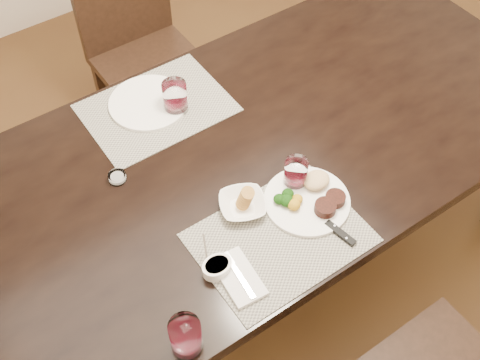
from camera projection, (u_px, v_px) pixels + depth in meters
ground_plane at (264, 258)px, 2.49m from camera, size 4.50×4.50×0.00m
dining_table at (271, 153)px, 1.96m from camera, size 2.00×1.00×0.75m
chair_far at (139, 42)px, 2.57m from camera, size 0.42×0.42×0.90m
placemat_near at (280, 238)px, 1.66m from camera, size 0.46×0.34×0.00m
placemat_far at (157, 108)px, 1.97m from camera, size 0.46×0.34×0.00m
dinner_plate at (311, 198)px, 1.73m from camera, size 0.25×0.25×0.04m
napkin_fork at (238, 277)px, 1.57m from camera, size 0.10×0.17×0.02m
steak_knife at (334, 227)px, 1.67m from camera, size 0.04×0.24×0.01m
cracker_bowl at (242, 204)px, 1.71m from camera, size 0.17×0.17×0.06m
sauce_ramekin at (217, 267)px, 1.58m from camera, size 0.08×0.12×0.07m
wine_glass_near at (296, 174)px, 1.74m from camera, size 0.07×0.07×0.09m
far_plate at (148, 103)px, 1.98m from camera, size 0.26×0.26×0.01m
wine_glass_far at (175, 98)px, 1.93m from camera, size 0.08×0.08×0.11m
wine_glass_side at (186, 337)px, 1.43m from camera, size 0.08×0.08×0.11m
salt_cellar at (117, 177)px, 1.78m from camera, size 0.05×0.05×0.02m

